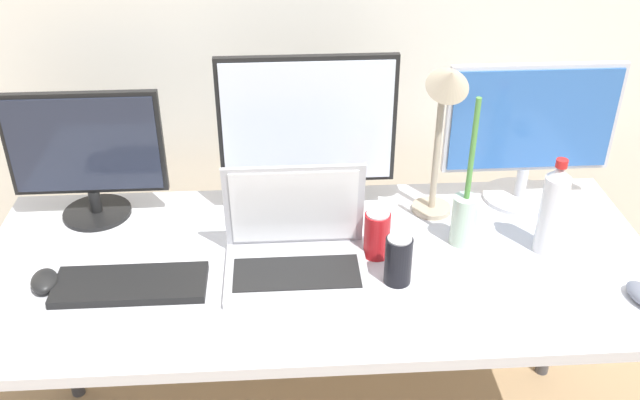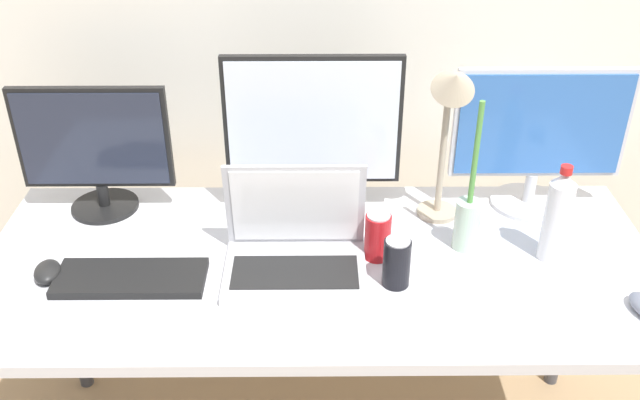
# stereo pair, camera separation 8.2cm
# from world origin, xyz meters

# --- Properties ---
(work_desk) EXTENTS (1.72, 0.74, 0.74)m
(work_desk) POSITION_xyz_m (0.00, 0.00, 0.68)
(work_desk) COLOR #424247
(work_desk) RESTS_ON ground
(monitor_left) EXTENTS (0.41, 0.19, 0.37)m
(monitor_left) POSITION_xyz_m (-0.61, 0.26, 0.93)
(monitor_left) COLOR black
(monitor_left) RESTS_ON work_desk
(monitor_center) EXTENTS (0.47, 0.19, 0.45)m
(monitor_center) POSITION_xyz_m (-0.02, 0.25, 0.99)
(monitor_center) COLOR black
(monitor_center) RESTS_ON work_desk
(monitor_right) EXTENTS (0.47, 0.21, 0.41)m
(monitor_right) POSITION_xyz_m (0.60, 0.27, 0.96)
(monitor_right) COLOR silver
(monitor_right) RESTS_ON work_desk
(laptop_silver) EXTENTS (0.35, 0.25, 0.26)m
(laptop_silver) POSITION_xyz_m (-0.06, -0.02, 0.80)
(laptop_silver) COLOR #B7B7BC
(laptop_silver) RESTS_ON work_desk
(keyboard_main) EXTENTS (0.36, 0.14, 0.02)m
(keyboard_main) POSITION_xyz_m (-0.46, -0.08, 0.75)
(keyboard_main) COLOR black
(keyboard_main) RESTS_ON work_desk
(mouse_by_keyboard) EXTENTS (0.08, 0.10, 0.04)m
(mouse_by_keyboard) POSITION_xyz_m (-0.66, -0.07, 0.76)
(mouse_by_keyboard) COLOR black
(mouse_by_keyboard) RESTS_ON work_desk
(water_bottle) EXTENTS (0.06, 0.06, 0.26)m
(water_bottle) POSITION_xyz_m (0.58, 0.01, 0.86)
(water_bottle) COLOR silver
(water_bottle) RESTS_ON work_desk
(soda_can_near_keyboard) EXTENTS (0.07, 0.07, 0.13)m
(soda_can_near_keyboard) POSITION_xyz_m (0.18, -0.09, 0.80)
(soda_can_near_keyboard) COLOR black
(soda_can_near_keyboard) RESTS_ON work_desk
(soda_can_by_laptop) EXTENTS (0.07, 0.07, 0.13)m
(soda_can_by_laptop) POSITION_xyz_m (0.15, 0.02, 0.80)
(soda_can_by_laptop) COLOR red
(soda_can_by_laptop) RESTS_ON work_desk
(bamboo_vase) EXTENTS (0.07, 0.07, 0.41)m
(bamboo_vase) POSITION_xyz_m (0.38, 0.06, 0.82)
(bamboo_vase) COLOR #B2D1B7
(bamboo_vase) RESTS_ON work_desk
(desk_lamp) EXTENTS (0.11, 0.18, 0.47)m
(desk_lamp) POSITION_xyz_m (0.33, 0.18, 1.06)
(desk_lamp) COLOR tan
(desk_lamp) RESTS_ON work_desk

